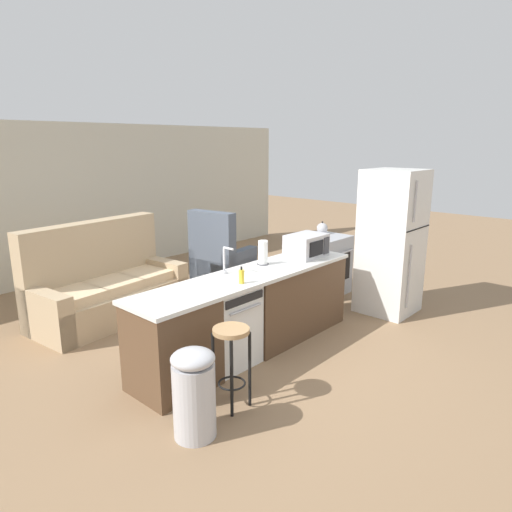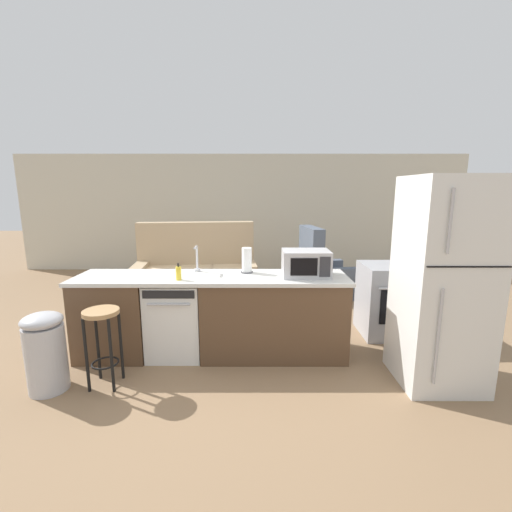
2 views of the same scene
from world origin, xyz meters
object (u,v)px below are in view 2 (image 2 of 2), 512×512
at_px(trash_bin, 47,351).
at_px(couch, 198,274).
at_px(soap_bottle, 180,273).
at_px(armchair, 323,275).
at_px(refrigerator, 444,283).
at_px(microwave, 307,263).
at_px(kettle, 406,256).
at_px(dishwasher, 178,318).
at_px(stove_range, 393,300).
at_px(paper_towel_roll, 248,261).
at_px(bar_stool, 104,331).

relative_size(trash_bin, couch, 0.36).
xyz_separation_m(soap_bottle, couch, (-0.23, 2.31, -0.58)).
bearing_deg(armchair, couch, -178.03).
height_order(refrigerator, armchair, refrigerator).
relative_size(microwave, soap_bottle, 2.84).
xyz_separation_m(soap_bottle, trash_bin, (-1.11, -0.55, -0.59)).
xyz_separation_m(kettle, couch, (-2.92, 1.46, -0.59)).
bearing_deg(microwave, couch, 126.18).
bearing_deg(trash_bin, kettle, 20.20).
relative_size(dishwasher, stove_range, 0.93).
bearing_deg(trash_bin, stove_range, 19.24).
xyz_separation_m(stove_range, microwave, (-1.18, -0.55, 0.59)).
bearing_deg(soap_bottle, paper_towel_roll, 24.95).
bearing_deg(bar_stool, couch, 82.12).
bearing_deg(microwave, trash_bin, -163.66).
bearing_deg(couch, refrigerator, -44.36).
distance_m(paper_towel_roll, couch, 2.28).
xyz_separation_m(kettle, bar_stool, (-3.30, -1.32, -0.45)).
height_order(refrigerator, soap_bottle, refrigerator).
bearing_deg(soap_bottle, refrigerator, -8.55).
xyz_separation_m(paper_towel_roll, armchair, (1.25, 2.06, -0.69)).
bearing_deg(kettle, paper_towel_roll, -165.17).
relative_size(soap_bottle, armchair, 0.15).
relative_size(dishwasher, armchair, 0.70).
xyz_separation_m(soap_bottle, kettle, (2.69, 0.85, 0.01)).
xyz_separation_m(microwave, armchair, (0.61, 2.21, -0.69)).
height_order(soap_bottle, trash_bin, soap_bottle).
height_order(stove_range, couch, couch).
height_order(paper_towel_roll, trash_bin, paper_towel_roll).
height_order(soap_bottle, armchair, armchair).
relative_size(paper_towel_roll, couch, 0.14).
xyz_separation_m(bar_stool, trash_bin, (-0.49, -0.08, -0.16)).
xyz_separation_m(dishwasher, paper_towel_roll, (0.78, 0.15, 0.62)).
distance_m(refrigerator, kettle, 1.24).
bearing_deg(armchair, dishwasher, -132.47).
relative_size(paper_towel_roll, bar_stool, 0.38).
height_order(trash_bin, armchair, armchair).
bearing_deg(stove_range, trash_bin, -160.76).
relative_size(refrigerator, paper_towel_roll, 6.88).
distance_m(dishwasher, microwave, 1.55).
xyz_separation_m(kettle, armchair, (-0.74, 1.53, -0.64)).
height_order(paper_towel_roll, bar_stool, paper_towel_roll).
relative_size(paper_towel_roll, soap_bottle, 1.60).
height_order(stove_range, refrigerator, refrigerator).
bearing_deg(couch, dishwasher, -86.07).
bearing_deg(dishwasher, kettle, 13.78).
bearing_deg(trash_bin, couch, 72.90).
bearing_deg(dishwasher, soap_bottle, -64.04).
height_order(dishwasher, stove_range, stove_range).
relative_size(kettle, trash_bin, 0.28).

